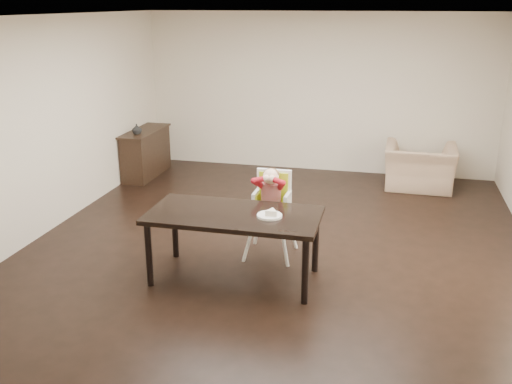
# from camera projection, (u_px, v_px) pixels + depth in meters

# --- Properties ---
(ground) EXTENTS (7.00, 7.00, 0.00)m
(ground) POSITION_uv_depth(u_px,v_px,m) (277.00, 247.00, 6.96)
(ground) COLOR black
(ground) RESTS_ON ground
(room_walls) EXTENTS (6.02, 7.02, 2.71)m
(room_walls) POSITION_uv_depth(u_px,v_px,m) (279.00, 95.00, 6.37)
(room_walls) COLOR beige
(room_walls) RESTS_ON ground
(dining_table) EXTENTS (1.80, 0.90, 0.75)m
(dining_table) POSITION_uv_depth(u_px,v_px,m) (234.00, 220.00, 5.97)
(dining_table) COLOR black
(dining_table) RESTS_ON ground
(high_chair) EXTENTS (0.45, 0.45, 1.06)m
(high_chair) POSITION_uv_depth(u_px,v_px,m) (271.00, 194.00, 6.53)
(high_chair) COLOR white
(high_chair) RESTS_ON ground
(plate) EXTENTS (0.34, 0.34, 0.08)m
(plate) POSITION_uv_depth(u_px,v_px,m) (270.00, 214.00, 5.83)
(plate) COLOR white
(plate) RESTS_ON dining_table
(armchair) EXTENTS (1.10, 0.73, 0.94)m
(armchair) POSITION_uv_depth(u_px,v_px,m) (420.00, 160.00, 9.00)
(armchair) COLOR tan
(armchair) RESTS_ON ground
(sideboard) EXTENTS (0.44, 1.26, 0.79)m
(sideboard) POSITION_uv_depth(u_px,v_px,m) (146.00, 153.00, 9.70)
(sideboard) COLOR black
(sideboard) RESTS_ON ground
(vase) EXTENTS (0.17, 0.18, 0.16)m
(vase) POSITION_uv_depth(u_px,v_px,m) (137.00, 129.00, 9.29)
(vase) COLOR #99999E
(vase) RESTS_ON sideboard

